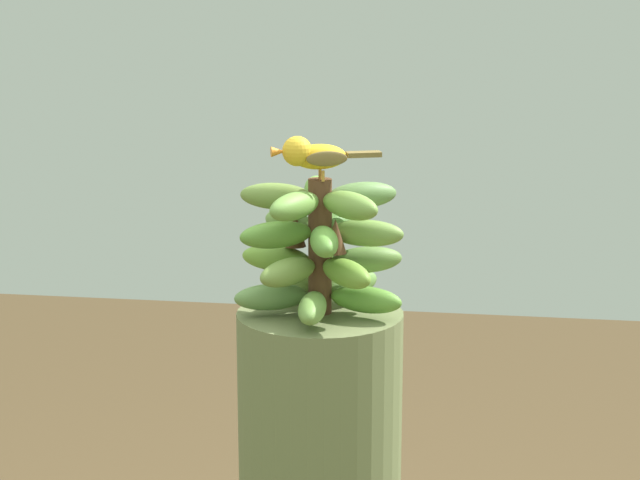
# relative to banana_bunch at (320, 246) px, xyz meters

# --- Properties ---
(banana_bunch) EXTENTS (0.29, 0.29, 0.22)m
(banana_bunch) POSITION_rel_banana_bunch_xyz_m (0.00, 0.00, 0.00)
(banana_bunch) COLOR brown
(banana_bunch) RESTS_ON banana_tree
(perched_bird) EXTENTS (0.17, 0.08, 0.07)m
(perched_bird) POSITION_rel_banana_bunch_xyz_m (0.01, 0.01, 0.15)
(perched_bird) COLOR #C68933
(perched_bird) RESTS_ON banana_bunch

